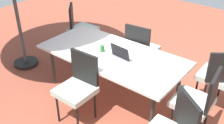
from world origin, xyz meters
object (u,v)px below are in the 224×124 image
at_px(dining_table, 112,56).
at_px(chair_south, 141,47).
at_px(chair_southwest, 218,75).
at_px(cup, 102,49).
at_px(chair_southeast, 80,27).
at_px(laptop, 123,54).
at_px(chair_west, 198,100).
at_px(chair_north, 78,85).

xyz_separation_m(dining_table, chair_south, (-0.04, -0.72, -0.14)).
height_order(chair_southwest, cup, chair_southwest).
distance_m(chair_southeast, laptop, 1.72).
bearing_deg(chair_west, chair_north, -69.53).
bearing_deg(chair_south, dining_table, 80.78).
bearing_deg(chair_west, chair_southeast, -111.10).
distance_m(chair_southwest, laptop, 1.37).
height_order(chair_south, cup, chair_south).
xyz_separation_m(dining_table, chair_north, (0.02, 0.70, -0.14)).
distance_m(chair_west, laptop, 1.19).
bearing_deg(chair_south, laptop, 96.25).
relative_size(chair_west, cup, 10.03).
relative_size(chair_southeast, chair_southwest, 1.00).
height_order(chair_north, laptop, chair_north).
distance_m(dining_table, chair_southwest, 1.53).
bearing_deg(laptop, chair_north, 78.20).
relative_size(chair_south, chair_southeast, 1.00).
height_order(chair_southwest, laptop, chair_southwest).
bearing_deg(laptop, chair_west, -175.58).
bearing_deg(chair_north, cup, 98.45).
xyz_separation_m(dining_table, chair_southeast, (1.36, -0.71, -0.14)).
xyz_separation_m(chair_south, chair_southeast, (1.40, 0.01, 0.00)).
xyz_separation_m(dining_table, chair_west, (-1.36, 0.01, -0.14)).
distance_m(chair_north, laptop, 0.78).
bearing_deg(chair_north, laptop, 70.62).
xyz_separation_m(chair_north, chair_southwest, (-1.38, -1.40, 0.00)).
xyz_separation_m(chair_west, laptop, (1.16, -0.02, 0.23)).
height_order(chair_west, laptop, chair_west).
bearing_deg(chair_north, chair_south, 85.10).
xyz_separation_m(chair_south, laptop, (-0.15, 0.72, 0.23)).
relative_size(chair_south, cup, 10.03).
bearing_deg(cup, chair_south, -103.85).
bearing_deg(chair_southeast, chair_west, -146.50).
relative_size(dining_table, chair_southwest, 2.22).
bearing_deg(laptop, chair_southwest, -143.82).
bearing_deg(cup, dining_table, -162.63).
bearing_deg(chair_west, chair_south, -125.33).
distance_m(chair_north, cup, 0.71).
height_order(dining_table, chair_southwest, chair_southwest).
bearing_deg(chair_southwest, laptop, -5.55).
bearing_deg(cup, chair_southeast, -32.08).
distance_m(chair_south, chair_southeast, 1.40).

